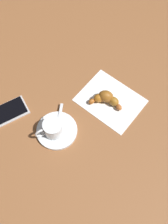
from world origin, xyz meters
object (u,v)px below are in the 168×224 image
saucer (56,129)px  napkin (110,100)px  cell_phone (7,112)px  espresso_cup (52,128)px  teaspoon (58,127)px  sugar_packet (45,125)px  croissant (106,99)px

saucer → napkin: 0.20m
cell_phone → espresso_cup: bearing=-60.0°
teaspoon → napkin: size_ratio=0.49×
sugar_packet → croissant: size_ratio=0.62×
teaspoon → sugar_packet: (-0.03, 0.03, 0.00)m
espresso_cup → napkin: bearing=-2.9°
saucer → croissant: size_ratio=1.36×
espresso_cup → saucer: bearing=22.0°
saucer → espresso_cup: bearing=-158.0°
cell_phone → croissant: bearing=-28.5°
teaspoon → napkin: bearing=-5.1°
saucer → espresso_cup: espresso_cup is taller
teaspoon → cell_phone: 0.17m
saucer → napkin: bearing=-4.4°
espresso_cup → teaspoon: bearing=18.3°
espresso_cup → croissant: bearing=-2.1°
espresso_cup → napkin: (0.21, -0.01, -0.04)m
sugar_packet → napkin: (0.22, -0.04, -0.01)m
croissant → cell_phone: 0.32m
napkin → cell_phone: (-0.30, 0.16, 0.00)m
croissant → cell_phone: bearing=151.5°
napkin → croissant: croissant is taller
saucer → teaspoon: bearing=11.8°
teaspoon → sugar_packet: 0.04m
sugar_packet → croissant: 0.21m
croissant → sugar_packet: bearing=169.2°
espresso_cup → sugar_packet: size_ratio=1.49×
napkin → croissant: 0.03m
teaspoon → cell_phone: size_ratio=0.71×
sugar_packet → croissant: bearing=118.2°
teaspoon → sugar_packet: teaspoon is taller
sugar_packet → napkin: size_ratio=0.29×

